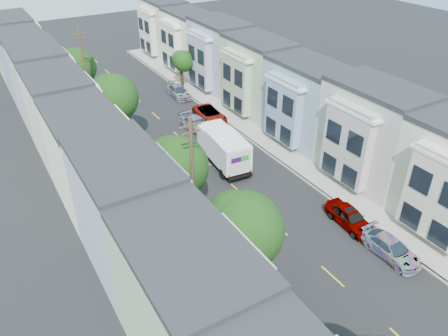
# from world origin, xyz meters

# --- Properties ---
(ground) EXTENTS (160.00, 160.00, 0.00)m
(ground) POSITION_xyz_m (0.00, 0.00, 0.00)
(ground) COLOR black
(ground) RESTS_ON ground
(road_slab) EXTENTS (12.00, 70.00, 0.02)m
(road_slab) POSITION_xyz_m (0.00, 15.00, 0.01)
(road_slab) COLOR black
(road_slab) RESTS_ON ground
(curb_left) EXTENTS (0.30, 70.00, 0.15)m
(curb_left) POSITION_xyz_m (-6.05, 15.00, 0.07)
(curb_left) COLOR gray
(curb_left) RESTS_ON ground
(curb_right) EXTENTS (0.30, 70.00, 0.15)m
(curb_right) POSITION_xyz_m (6.05, 15.00, 0.07)
(curb_right) COLOR gray
(curb_right) RESTS_ON ground
(sidewalk_left) EXTENTS (2.60, 70.00, 0.15)m
(sidewalk_left) POSITION_xyz_m (-7.35, 15.00, 0.07)
(sidewalk_left) COLOR gray
(sidewalk_left) RESTS_ON ground
(sidewalk_right) EXTENTS (2.60, 70.00, 0.15)m
(sidewalk_right) POSITION_xyz_m (7.35, 15.00, 0.07)
(sidewalk_right) COLOR gray
(sidewalk_right) RESTS_ON ground
(centerline) EXTENTS (0.12, 70.00, 0.01)m
(centerline) POSITION_xyz_m (0.00, 15.00, 0.00)
(centerline) COLOR gold
(centerline) RESTS_ON ground
(townhouse_row_left) EXTENTS (5.00, 70.00, 8.50)m
(townhouse_row_left) POSITION_xyz_m (-11.15, 15.00, 0.00)
(townhouse_row_left) COLOR #839BB1
(townhouse_row_left) RESTS_ON ground
(townhouse_row_right) EXTENTS (5.00, 70.00, 8.50)m
(townhouse_row_right) POSITION_xyz_m (11.15, 15.00, 0.00)
(townhouse_row_right) COLOR #839BB1
(townhouse_row_right) RESTS_ON ground
(tree_b) EXTENTS (4.70, 4.70, 7.87)m
(tree_b) POSITION_xyz_m (-6.30, -4.30, 5.49)
(tree_b) COLOR black
(tree_b) RESTS_ON ground
(tree_c) EXTENTS (4.70, 4.70, 7.40)m
(tree_c) POSITION_xyz_m (-6.30, 4.68, 5.03)
(tree_c) COLOR black
(tree_c) RESTS_ON ground
(tree_d) EXTENTS (4.70, 4.70, 7.87)m
(tree_d) POSITION_xyz_m (-6.30, 18.55, 5.50)
(tree_d) COLOR black
(tree_d) RESTS_ON ground
(tree_e) EXTENTS (4.64, 4.64, 6.80)m
(tree_e) POSITION_xyz_m (-6.30, 32.62, 4.47)
(tree_e) COLOR black
(tree_e) RESTS_ON ground
(tree_far_r) EXTENTS (2.78, 2.78, 5.06)m
(tree_far_r) POSITION_xyz_m (6.89, 30.29, 3.62)
(tree_far_r) COLOR black
(tree_far_r) RESTS_ON ground
(utility_pole_near) EXTENTS (1.60, 0.26, 10.00)m
(utility_pole_near) POSITION_xyz_m (-6.30, 2.00, 5.15)
(utility_pole_near) COLOR #42301E
(utility_pole_near) RESTS_ON ground
(utility_pole_far) EXTENTS (1.60, 0.26, 10.00)m
(utility_pole_far) POSITION_xyz_m (-6.30, 28.00, 5.15)
(utility_pole_far) COLOR #42301E
(utility_pole_far) RESTS_ON ground
(fedex_truck) EXTENTS (2.63, 6.84, 3.28)m
(fedex_truck) POSITION_xyz_m (1.22, 10.46, 1.83)
(fedex_truck) COLOR white
(fedex_truck) RESTS_ON ground
(lead_sedan) EXTENTS (2.71, 5.12, 1.47)m
(lead_sedan) POSITION_xyz_m (2.46, 18.07, 0.73)
(lead_sedan) COLOR black
(lead_sedan) RESTS_ON ground
(parked_left_b) EXTENTS (1.99, 4.61, 1.46)m
(parked_left_b) POSITION_xyz_m (-4.90, -9.09, 0.73)
(parked_left_b) COLOR black
(parked_left_b) RESTS_ON ground
(parked_left_c) EXTENTS (2.32, 4.62, 1.26)m
(parked_left_c) POSITION_xyz_m (-4.90, -1.39, 0.63)
(parked_left_c) COLOR #9CA0AA
(parked_left_c) RESTS_ON ground
(parked_left_d) EXTENTS (1.74, 4.16, 1.33)m
(parked_left_d) POSITION_xyz_m (-4.90, 13.12, 0.66)
(parked_left_d) COLOR #4F0713
(parked_left_d) RESTS_ON ground
(parked_right_a) EXTENTS (1.92, 4.52, 1.35)m
(parked_right_a) POSITION_xyz_m (4.90, -6.57, 0.68)
(parked_right_a) COLOR slate
(parked_right_a) RESTS_ON ground
(parked_right_b) EXTENTS (2.14, 4.82, 1.52)m
(parked_right_b) POSITION_xyz_m (4.90, -2.51, 0.76)
(parked_right_b) COLOR silver
(parked_right_b) RESTS_ON ground
(parked_right_c) EXTENTS (2.64, 5.35, 1.46)m
(parked_right_c) POSITION_xyz_m (4.90, 19.66, 0.73)
(parked_right_c) COLOR black
(parked_right_c) RESTS_ON ground
(parked_right_d) EXTENTS (2.08, 4.67, 1.39)m
(parked_right_d) POSITION_xyz_m (4.90, 27.91, 0.69)
(parked_right_d) COLOR #0F2540
(parked_right_d) RESTS_ON ground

